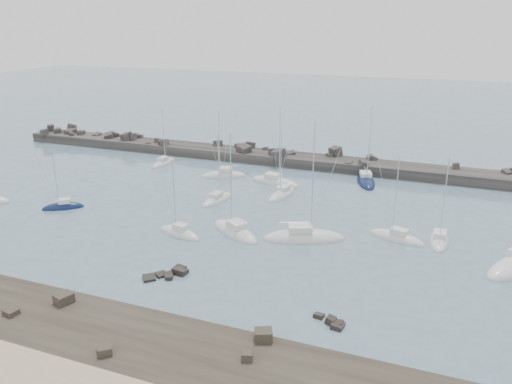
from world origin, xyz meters
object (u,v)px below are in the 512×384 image
sailboat_5 (179,234)px  sailboat_10 (439,240)px  sailboat_7 (304,238)px  sailboat_9 (396,238)px  sailboat_13 (224,176)px  sailboat_1 (164,163)px  sailboat_2 (63,207)px  sailboat_14 (235,232)px  sailboat_8 (366,182)px  sailboat_6 (282,195)px  sailboat_4 (275,182)px  sailboat_3 (217,200)px

sailboat_5 → sailboat_10: (31.41, 9.90, -0.01)m
sailboat_7 → sailboat_10: 16.92m
sailboat_9 → sailboat_13: size_ratio=0.91×
sailboat_5 → sailboat_10: sailboat_10 is taller
sailboat_1 → sailboat_5: (19.29, -28.33, 0.01)m
sailboat_2 → sailboat_14: 27.22m
sailboat_2 → sailboat_9: size_ratio=0.84×
sailboat_8 → sailboat_14: (-12.37, -27.72, 0.01)m
sailboat_13 → sailboat_14: size_ratio=0.89×
sailboat_6 → sailboat_10: bearing=-21.2°
sailboat_1 → sailboat_4: sailboat_4 is taller
sailboat_1 → sailboat_7: size_ratio=0.70×
sailboat_14 → sailboat_5: bearing=-155.3°
sailboat_2 → sailboat_10: bearing=8.3°
sailboat_13 → sailboat_2: bearing=-124.4°
sailboat_1 → sailboat_5: sailboat_1 is taller
sailboat_2 → sailboat_6: size_ratio=0.81×
sailboat_4 → sailboat_5: bearing=-100.6°
sailboat_6 → sailboat_13: sailboat_13 is taller
sailboat_8 → sailboat_13: sailboat_8 is taller
sailboat_13 → sailboat_14: 24.90m
sailboat_5 → sailboat_8: bearing=58.4°
sailboat_1 → sailboat_7: (34.69, -23.93, 0.02)m
sailboat_3 → sailboat_6: sailboat_6 is taller
sailboat_8 → sailboat_10: 24.29m
sailboat_1 → sailboat_6: 28.54m
sailboat_6 → sailboat_2: bearing=-149.3°
sailboat_3 → sailboat_5: size_ratio=1.04×
sailboat_6 → sailboat_7: sailboat_7 is taller
sailboat_4 → sailboat_7: size_ratio=0.87×
sailboat_4 → sailboat_7: (10.79, -20.36, 0.02)m
sailboat_2 → sailboat_10: 52.65m
sailboat_4 → sailboat_6: bearing=-61.3°
sailboat_5 → sailboat_4: bearing=79.4°
sailboat_10 → sailboat_2: bearing=-171.7°
sailboat_9 → sailboat_10: sailboat_10 is taller
sailboat_1 → sailboat_10: bearing=-20.0°
sailboat_9 → sailboat_14: (-19.80, -5.62, 0.01)m
sailboat_3 → sailboat_7: sailboat_7 is taller
sailboat_1 → sailboat_5: 34.27m
sailboat_8 → sailboat_9: sailboat_8 is taller
sailboat_6 → sailboat_13: bearing=155.2°
sailboat_9 → sailboat_8: bearing=108.6°
sailboat_2 → sailboat_5: size_ratio=0.89×
sailboat_5 → sailboat_14: 7.18m
sailboat_3 → sailboat_7: bearing=-28.6°
sailboat_1 → sailboat_13: sailboat_13 is taller
sailboat_6 → sailboat_13: (-12.81, 5.91, 0.01)m
sailboat_2 → sailboat_4: (25.30, 22.50, -0.01)m
sailboat_1 → sailboat_14: bearing=-44.5°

